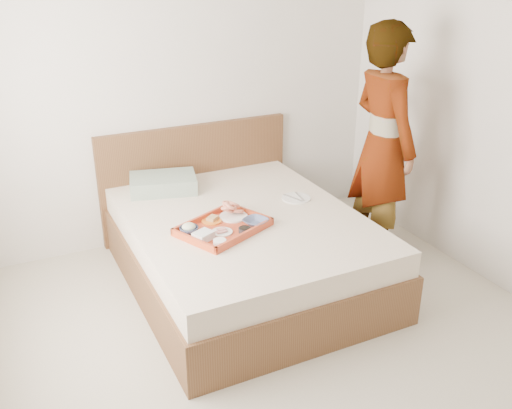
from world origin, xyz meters
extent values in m
cube|color=beige|center=(0.00, 0.00, 0.00)|extent=(3.50, 4.00, 0.01)
cube|color=silver|center=(0.00, 2.00, 1.30)|extent=(3.50, 0.01, 2.60)
cube|color=brown|center=(0.10, 1.00, 0.27)|extent=(1.65, 2.00, 0.53)
cube|color=brown|center=(0.10, 1.97, 0.47)|extent=(1.65, 0.06, 0.95)
cube|color=#8E9D90|center=(-0.27, 1.71, 0.59)|extent=(0.58, 0.46, 0.12)
cube|color=#D0491C|center=(-0.12, 0.86, 0.56)|extent=(0.69, 0.61, 0.05)
cylinder|color=white|center=(0.01, 0.98, 0.55)|extent=(0.26, 0.26, 0.01)
imported|color=#161B45|center=(0.10, 0.81, 0.57)|extent=(0.21, 0.21, 0.04)
cylinder|color=black|center=(-0.02, 0.74, 0.56)|extent=(0.11, 0.11, 0.03)
cylinder|color=white|center=(-0.15, 0.79, 0.55)|extent=(0.19, 0.19, 0.01)
cylinder|color=orange|center=(-0.15, 0.98, 0.55)|extent=(0.18, 0.18, 0.01)
imported|color=#161B45|center=(-0.35, 0.90, 0.57)|extent=(0.17, 0.17, 0.04)
cube|color=silver|center=(-0.30, 0.76, 0.57)|extent=(0.15, 0.14, 0.05)
cylinder|color=white|center=(-0.23, 0.65, 0.56)|extent=(0.11, 0.11, 0.03)
cylinder|color=white|center=(0.59, 1.11, 0.54)|extent=(0.22, 0.22, 0.01)
imported|color=silver|center=(1.24, 0.94, 0.91)|extent=(0.47, 0.69, 1.83)
camera|label=1|loc=(-1.42, -2.31, 2.23)|focal=39.67mm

